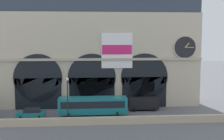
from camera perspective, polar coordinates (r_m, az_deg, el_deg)
name	(u,v)px	position (r m, az deg, el deg)	size (l,w,h in m)	color
ground_plane	(93,116)	(49.56, -3.73, -8.64)	(200.00, 200.00, 0.00)	slate
quay_parapet_wall	(93,121)	(44.44, -3.64, -9.68)	(90.00, 0.70, 1.14)	#BCAD8C
station_building	(92,52)	(55.57, -3.89, 3.49)	(39.70, 5.76, 20.56)	beige
car_midwest	(31,113)	(49.47, -15.12, -7.93)	(4.40, 2.22, 1.55)	#19727A
bus_center	(93,105)	(48.69, -3.67, -6.76)	(11.00, 3.25, 3.10)	#19727A
van_mideast	(143,103)	(52.88, 5.99, -6.30)	(5.20, 2.48, 2.20)	black
street_lamp_quayside	(67,95)	(44.41, -8.48, -4.65)	(0.44, 0.44, 6.90)	black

